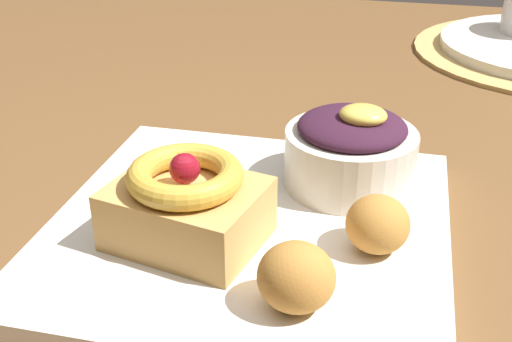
% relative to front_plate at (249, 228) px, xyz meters
% --- Properties ---
extents(dining_table, '(1.53, 1.15, 0.73)m').
position_rel_front_plate_xyz_m(dining_table, '(0.01, 0.14, -0.08)').
color(dining_table, brown).
rests_on(dining_table, ground_plane).
extents(front_plate, '(0.27, 0.27, 0.01)m').
position_rel_front_plate_xyz_m(front_plate, '(0.00, 0.00, 0.00)').
color(front_plate, white).
rests_on(front_plate, dining_table).
extents(cake_slice, '(0.11, 0.09, 0.06)m').
position_rel_front_plate_xyz_m(cake_slice, '(-0.03, -0.03, 0.03)').
color(cake_slice, tan).
rests_on(cake_slice, front_plate).
extents(berry_ramekin, '(0.10, 0.10, 0.07)m').
position_rel_front_plate_xyz_m(berry_ramekin, '(0.06, 0.07, 0.03)').
color(berry_ramekin, silver).
rests_on(berry_ramekin, front_plate).
extents(fritter_front, '(0.04, 0.04, 0.04)m').
position_rel_front_plate_xyz_m(fritter_front, '(0.09, -0.01, 0.02)').
color(fritter_front, '#BC7F38').
rests_on(fritter_front, front_plate).
extents(fritter_middle, '(0.04, 0.04, 0.04)m').
position_rel_front_plate_xyz_m(fritter_middle, '(0.05, -0.08, 0.03)').
color(fritter_middle, '#BC7F38').
rests_on(fritter_middle, front_plate).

